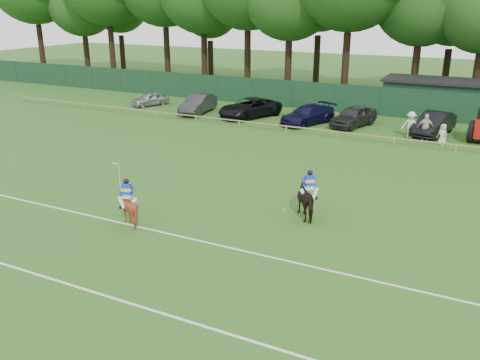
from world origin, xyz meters
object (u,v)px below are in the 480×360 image
Objects in this scene: horse_chestnut at (128,207)px; spectator_mid at (425,127)px; horse_dark at (309,200)px; spectator_right at (442,135)px; sedan_grey at (198,104)px; sedan_navy at (308,115)px; polo_ball at (284,210)px; suv_black at (250,108)px; estate_black at (434,124)px; spectator_left at (411,125)px; hatch_grey at (354,116)px; sedan_silver at (150,99)px; utility_shed at (433,96)px.

spectator_mid is (9.86, 20.76, 0.21)m from horse_chestnut.
horse_dark is 8.12m from horse_chestnut.
sedan_grey is at bearing -152.81° from spectator_right.
polo_ball is (5.04, -17.73, -0.70)m from sedan_navy.
horse_dark is at bearing -34.62° from suv_black.
estate_black is 2.98m from spectator_right.
spectator_right is at bearing -39.16° from spectator_left.
sedan_grey is 1.04× the size of hatch_grey.
spectator_mid is 16.89m from polo_ball.
hatch_grey is 2.44× the size of spectator_mid.
utility_shed is at bearing 42.08° from sedan_silver.
sedan_navy is (10.10, 0.30, -0.06)m from sedan_grey.
sedan_grey is 23.10m from polo_ball.
horse_dark reaches higher than spectator_right.
horse_chestnut is at bearing -7.20° from horse_dark.
spectator_mid reaches higher than sedan_grey.
utility_shed is (2.18, 26.65, 0.67)m from horse_dark.
estate_black is at bearing 139.69° from spectator_right.
spectator_left reaches higher than polo_ball.
horse_dark is 22.77× the size of polo_ball.
horse_chestnut is at bearing -73.42° from sedan_grey.
sedan_navy is 0.61× the size of utility_shed.
polo_ball is at bearing -76.92° from spectator_right.
utility_shed is at bearing 19.06° from sedan_grey.
horse_dark reaches higher than sedan_silver.
sedan_navy is at bearing -159.09° from spectator_right.
spectator_right is 16.64× the size of polo_ball.
utility_shed is (18.57, 9.00, 0.72)m from sedan_grey.
estate_black is 3.35× the size of spectator_right.
sedan_navy is 1.03× the size of estate_black.
spectator_right is (10.45, -2.07, -0.00)m from sedan_navy.
spectator_left is at bearing 15.62° from sedan_navy.
estate_black is at bearing 16.81° from hatch_grey.
spectator_mid is (19.31, -1.09, 0.16)m from sedan_grey.
horse_dark is 1.05× the size of spectator_mid.
polo_ball is (21.00, -18.35, -0.58)m from sedan_silver.
sedan_silver is at bearing -74.14° from horse_chestnut.
utility_shed is at bearing 74.49° from spectator_left.
spectator_right reaches higher than sedan_silver.
utility_shed is (9.13, 30.85, 0.77)m from horse_chestnut.
sedan_silver is 0.77× the size of hatch_grey.
sedan_silver is at bearing -166.82° from estate_black.
horse_dark is at bearing -109.80° from spectator_left.
hatch_grey is 9.35m from utility_shed.
suv_black is at bearing -95.83° from horse_dark.
sedan_navy is 2.68× the size of spectator_left.
spectator_mid reaches higher than estate_black.
horse_dark is at bearing -115.70° from spectator_mid.
utility_shed reaches higher than sedan_silver.
spectator_mid is at bearing -3.97° from hatch_grey.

